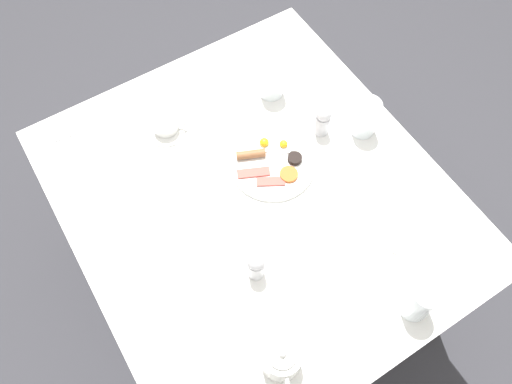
% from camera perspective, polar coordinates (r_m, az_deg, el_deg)
% --- Properties ---
extents(ground_plane, '(8.00, 8.00, 0.00)m').
position_cam_1_polar(ground_plane, '(2.18, 0.00, -9.20)').
color(ground_plane, '#333338').
extents(table, '(1.09, 1.22, 0.72)m').
position_cam_1_polar(table, '(1.57, 0.00, -1.34)').
color(table, white).
rests_on(table, ground_plane).
extents(breakfast_plate, '(0.27, 0.27, 0.04)m').
position_cam_1_polar(breakfast_plate, '(1.57, 1.84, 3.44)').
color(breakfast_plate, white).
rests_on(breakfast_plate, table).
extents(teapot_near, '(0.10, 0.18, 0.13)m').
position_cam_1_polar(teapot_near, '(1.31, 2.92, -18.52)').
color(teapot_near, white).
rests_on(teapot_near, table).
extents(teacup_with_saucer_left, '(0.14, 0.14, 0.07)m').
position_cam_1_polar(teacup_with_saucer_left, '(1.65, -10.30, 7.65)').
color(teacup_with_saucer_left, white).
rests_on(teacup_with_saucer_left, table).
extents(water_glass_tall, '(0.08, 0.08, 0.14)m').
position_cam_1_polar(water_glass_tall, '(1.39, 18.24, -11.66)').
color(water_glass_tall, white).
rests_on(water_glass_tall, table).
extents(water_glass_short, '(0.08, 0.08, 0.14)m').
position_cam_1_polar(water_glass_short, '(1.69, 1.81, 12.78)').
color(water_glass_short, white).
rests_on(water_glass_short, table).
extents(wine_glass_spare, '(0.08, 0.08, 0.13)m').
position_cam_1_polar(wine_glass_spare, '(1.63, 12.41, 8.33)').
color(wine_glass_spare, white).
rests_on(wine_glass_spare, table).
extents(pepper_grinder, '(0.05, 0.05, 0.12)m').
position_cam_1_polar(pepper_grinder, '(1.60, 7.64, 8.13)').
color(pepper_grinder, '#BCBCC1').
rests_on(pepper_grinder, table).
extents(salt_grinder, '(0.05, 0.05, 0.12)m').
position_cam_1_polar(salt_grinder, '(1.36, 0.01, -8.40)').
color(salt_grinder, '#BCBCC1').
rests_on(salt_grinder, table).
extents(napkin_folded, '(0.17, 0.15, 0.01)m').
position_cam_1_polar(napkin_folded, '(1.52, 15.17, -3.95)').
color(napkin_folded, white).
rests_on(napkin_folded, table).
extents(fork_by_plate, '(0.15, 0.09, 0.00)m').
position_cam_1_polar(fork_by_plate, '(1.38, -9.68, -17.00)').
color(fork_by_plate, silver).
rests_on(fork_by_plate, table).
extents(knife_by_plate, '(0.20, 0.06, 0.00)m').
position_cam_1_polar(knife_by_plate, '(1.75, -6.05, 11.57)').
color(knife_by_plate, silver).
rests_on(knife_by_plate, table).
extents(spoon_for_tea, '(0.15, 0.03, 0.00)m').
position_cam_1_polar(spoon_for_tea, '(1.74, -20.12, 6.32)').
color(spoon_for_tea, silver).
rests_on(spoon_for_tea, table).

